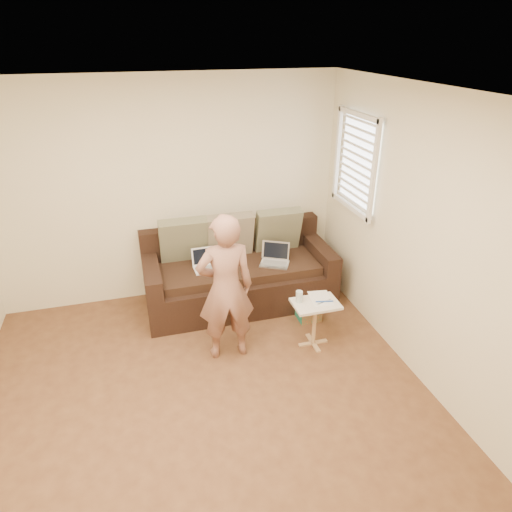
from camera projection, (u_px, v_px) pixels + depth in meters
name	position (u px, v px, depth m)	size (l,w,h in m)	color
floor	(211.00, 419.00, 3.89)	(4.50, 4.50, 0.00)	#51301E
ceiling	(192.00, 100.00, 2.74)	(4.50, 4.50, 0.00)	white
wall_back	(169.00, 193.00, 5.25)	(4.00, 4.00, 0.00)	beige
wall_right	(440.00, 254.00, 3.81)	(4.50, 4.50, 0.00)	beige
window_blinds	(356.00, 162.00, 4.91)	(0.12, 0.88, 1.08)	white
sofa	(239.00, 270.00, 5.40)	(2.20, 0.95, 0.85)	black
pillow_left	(183.00, 240.00, 5.30)	(0.55, 0.14, 0.55)	#5D5F46
pillow_mid	(230.00, 235.00, 5.42)	(0.55, 0.14, 0.55)	#6C634D
pillow_right	(278.00, 230.00, 5.57)	(0.55, 0.14, 0.55)	#5D5F46
laptop_silver	(274.00, 264.00, 5.33)	(0.33, 0.24, 0.22)	#B7BABC
laptop_white	(208.00, 269.00, 5.22)	(0.31, 0.23, 0.23)	white
person	(226.00, 288.00, 4.36)	(0.56, 0.38, 1.53)	#8C514C
side_table	(314.00, 324.00, 4.72)	(0.46, 0.32, 0.51)	silver
drinking_glass	(299.00, 297.00, 4.59)	(0.07, 0.07, 0.12)	silver
scissors	(324.00, 302.00, 4.61)	(0.18, 0.10, 0.02)	silver
paper_on_table	(321.00, 298.00, 4.67)	(0.21, 0.30, 0.00)	white
striped_box	(308.00, 312.00, 5.22)	(0.27, 0.27, 0.17)	#D44C1F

